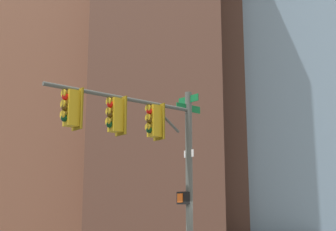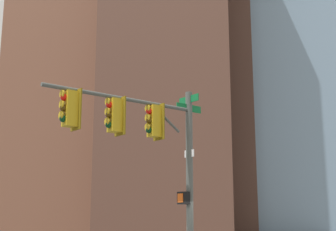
{
  "view_description": "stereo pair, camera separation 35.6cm",
  "coord_description": "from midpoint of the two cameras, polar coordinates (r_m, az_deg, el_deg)",
  "views": [
    {
      "loc": [
        15.29,
        1.44,
        2.17
      ],
      "look_at": [
        0.66,
        -0.33,
        5.23
      ],
      "focal_mm": 49.74,
      "sensor_mm": 36.0,
      "label": 1
    },
    {
      "loc": [
        15.25,
        1.79,
        2.17
      ],
      "look_at": [
        0.66,
        -0.33,
        5.23
      ],
      "focal_mm": 49.74,
      "sensor_mm": 36.0,
      "label": 2
    }
  ],
  "objects": [
    {
      "name": "building_glass_tower",
      "position": [
        76.56,
        19.11,
        11.26
      ],
      "size": [
        28.48,
        29.91,
        62.48
      ],
      "primitive_type": "cube",
      "color": "#7A99B2",
      "rests_on": "ground_plane"
    },
    {
      "name": "building_brick_farside",
      "position": [
        64.92,
        3.62,
        2.94
      ],
      "size": [
        21.29,
        14.83,
        37.18
      ],
      "primitive_type": "cube",
      "color": "#4C3328",
      "rests_on": "ground_plane"
    },
    {
      "name": "building_brick_midblock",
      "position": [
        67.94,
        -9.56,
        2.67
      ],
      "size": [
        20.8,
        16.68,
        37.75
      ],
      "primitive_type": "cube",
      "color": "brown",
      "rests_on": "ground_plane"
    },
    {
      "name": "building_brick_nearside",
      "position": [
        61.89,
        0.99,
        8.46
      ],
      "size": [
        22.44,
        14.38,
        47.06
      ],
      "primitive_type": "cube",
      "color": "brown",
      "rests_on": "ground_plane"
    },
    {
      "name": "signal_pole_assembly",
      "position": [
        14.38,
        -1.97,
        -3.19
      ],
      "size": [
        4.25,
        4.01,
        6.16
      ],
      "rotation": [
        0.0,
        0.0,
        5.53
      ],
      "color": "#4C514C",
      "rests_on": "ground_plane"
    }
  ]
}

